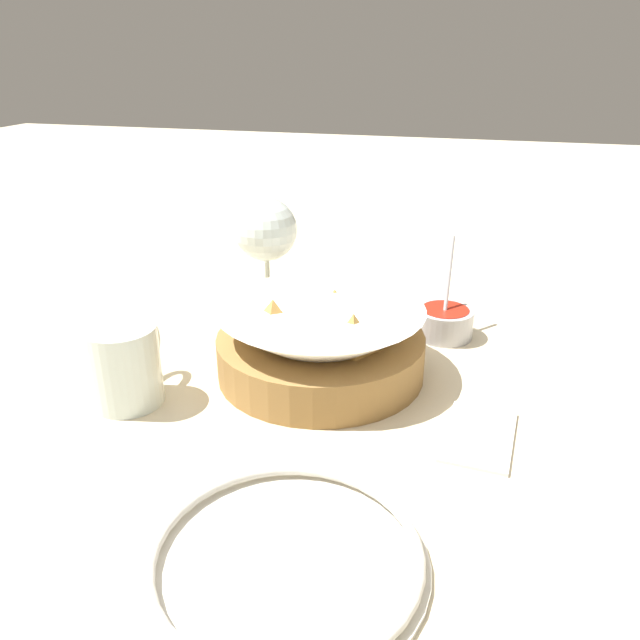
{
  "coord_description": "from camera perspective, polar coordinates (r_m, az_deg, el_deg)",
  "views": [
    {
      "loc": [
        -0.61,
        -0.15,
        0.35
      ],
      "look_at": [
        -0.0,
        0.01,
        0.07
      ],
      "focal_mm": 35.0,
      "sensor_mm": 36.0,
      "label": 1
    }
  ],
  "objects": [
    {
      "name": "side_plate",
      "position": [
        0.48,
        -3.1,
        -20.86
      ],
      "size": [
        0.21,
        0.21,
        0.01
      ],
      "color": "silver",
      "rests_on": "ground_plane"
    },
    {
      "name": "beer_mug",
      "position": [
        0.68,
        -17.36,
        -4.12
      ],
      "size": [
        0.11,
        0.07,
        0.09
      ],
      "color": "silver",
      "rests_on": "ground_plane"
    },
    {
      "name": "wine_glass",
      "position": [
        0.84,
        -4.96,
        7.86
      ],
      "size": [
        0.08,
        0.08,
        0.16
      ],
      "color": "silver",
      "rests_on": "ground_plane"
    },
    {
      "name": "food_basket",
      "position": [
        0.7,
        -0.05,
        -2.31
      ],
      "size": [
        0.23,
        0.23,
        0.1
      ],
      "color": "olive",
      "rests_on": "ground_plane"
    },
    {
      "name": "napkin",
      "position": [
        0.63,
        14.33,
        -10.08
      ],
      "size": [
        0.11,
        0.07,
        0.01
      ],
      "color": "white",
      "rests_on": "ground_plane"
    },
    {
      "name": "sauce_cup",
      "position": [
        0.82,
        11.29,
        -0.09
      ],
      "size": [
        0.08,
        0.07,
        0.12
      ],
      "color": "#B7B7BC",
      "rests_on": "ground_plane"
    },
    {
      "name": "ground_plane",
      "position": [
        0.72,
        1.07,
        -4.95
      ],
      "size": [
        4.0,
        4.0,
        0.0
      ],
      "primitive_type": "plane",
      "color": "beige"
    }
  ]
}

